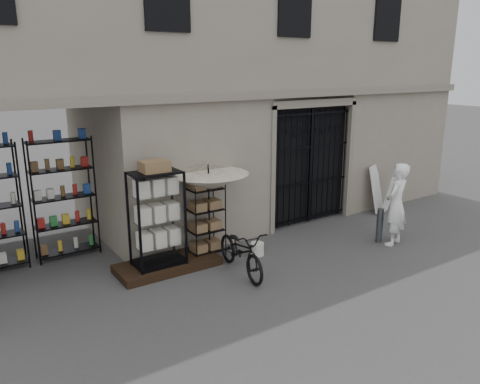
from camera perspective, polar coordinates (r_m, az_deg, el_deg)
ground at (r=9.45m, az=8.88°, el=-9.08°), size 80.00×80.00×0.00m
main_building at (r=11.89m, az=-3.92°, el=18.23°), size 14.00×4.00×9.00m
shop_recess at (r=9.50m, az=-23.96°, el=-0.51°), size 3.00×1.70×3.00m
shop_shelving at (r=10.03m, az=-24.60°, el=-1.28°), size 2.70×0.50×2.50m
iron_gate at (r=11.73m, az=8.04°, el=3.42°), size 2.50×0.21×3.00m
step_platform at (r=9.38m, az=-8.78°, el=-8.76°), size 2.00×0.90×0.15m
display_cabinet at (r=8.96m, az=-10.04°, el=-3.83°), size 0.92×0.58×1.98m
wire_rack at (r=9.62m, az=-4.27°, el=-3.62°), size 0.80×0.67×1.56m
market_umbrella at (r=9.45m, az=-3.86°, el=1.79°), size 1.81×1.83×2.32m
white_bucket at (r=9.88m, az=2.11°, el=-6.95°), size 0.37×0.37×0.27m
bicycle at (r=9.12m, az=0.12°, el=-9.82°), size 0.71×0.97×1.73m
steel_bollard at (r=10.96m, az=16.66°, el=-3.92°), size 0.16×0.16×0.78m
shopkeeper at (r=11.06m, az=18.10°, el=-6.03°), size 1.22×1.96×0.44m
easel_sign at (r=13.08m, az=17.09°, el=0.27°), size 0.82×0.87×1.25m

